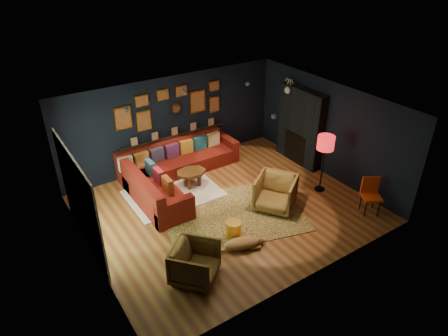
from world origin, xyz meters
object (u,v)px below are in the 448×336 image
sectional (170,173)px  coffee_table (191,174)px  floor_lamp (326,145)px  pouf (163,202)px  gold_stool (234,230)px  armchair_left (195,261)px  orange_chair (371,192)px  dog (242,242)px  armchair_right (276,191)px

sectional → coffee_table: bearing=-45.8°
coffee_table → floor_lamp: (2.71, -2.02, 0.94)m
coffee_table → pouf: (-1.09, -0.55, -0.17)m
gold_stool → floor_lamp: (3.00, 0.38, 1.08)m
armchair_left → orange_chair: 4.59m
sectional → floor_lamp: floor_lamp is taller
orange_chair → dog: orange_chair is taller
pouf → floor_lamp: 4.22m
armchair_right → orange_chair: (1.79, -1.34, 0.07)m
coffee_table → dog: (-0.33, -2.77, -0.18)m
coffee_table → armchair_left: size_ratio=1.05×
sectional → armchair_left: bearing=-109.1°
armchair_right → dog: armchair_right is taller
armchair_left → armchair_right: 2.96m
gold_stool → orange_chair: bearing=-15.9°
gold_stool → floor_lamp: floor_lamp is taller
sectional → pouf: (-0.69, -0.97, -0.13)m
coffee_table → floor_lamp: floor_lamp is taller
sectional → armchair_left: size_ratio=4.03×
pouf → gold_stool: (0.80, -1.84, 0.03)m
armchair_left → pouf: bearing=37.1°
pouf → armchair_left: armchair_left is taller
sectional → floor_lamp: bearing=-38.0°
pouf → armchair_right: 2.72m
sectional → floor_lamp: (3.11, -2.43, 0.97)m
coffee_table → dog: 2.80m
sectional → dog: size_ratio=3.28×
armchair_left → orange_chair: size_ratio=0.94×
armchair_right → floor_lamp: (1.50, -0.03, 0.83)m
sectional → pouf: sectional is taller
dog → armchair_left: bearing=-150.7°
sectional → orange_chair: size_ratio=3.80×
pouf → armchair_left: size_ratio=0.58×
armchair_right → armchair_left: bearing=-105.7°
armchair_right → floor_lamp: bearing=53.7°
orange_chair → sectional: bearing=162.6°
pouf → sectional: bearing=54.7°
armchair_right → gold_stool: 1.57m
pouf → armchair_right: bearing=-32.0°
pouf → floor_lamp: (3.80, -1.46, 1.11)m
sectional → gold_stool: (0.11, -2.81, -0.11)m
pouf → dog: 2.35m
armchair_right → floor_lamp: 1.72m
gold_stool → floor_lamp: bearing=7.2°
armchair_right → pouf: bearing=-157.2°
armchair_left → armchair_right: armchair_right is taller
floor_lamp → sectional: bearing=142.0°
gold_stool → sectional: bearing=92.3°
gold_stool → pouf: bearing=113.5°
sectional → dog: (0.07, -3.19, -0.14)m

